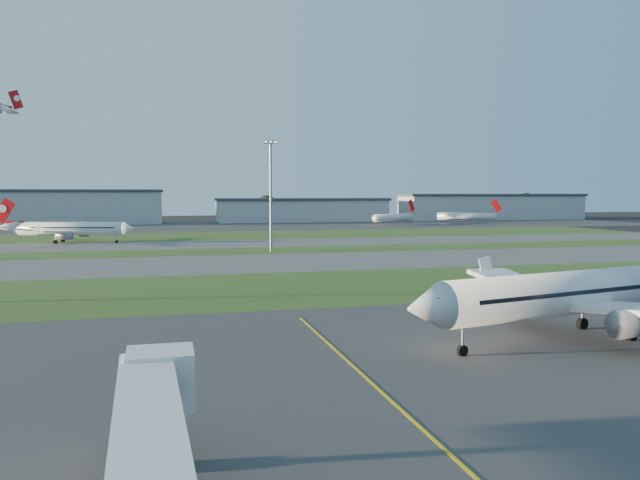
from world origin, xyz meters
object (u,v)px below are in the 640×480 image
object	(u,v)px
mini_jet_near	(394,217)
mini_jet_far	(467,216)
light_mast_centre	(271,188)
airliner_parked	(583,293)
airliner_taxiing	(70,229)

from	to	relation	value
mini_jet_near	mini_jet_far	distance (m)	36.84
mini_jet_near	light_mast_centre	xyz separation A→B (m)	(-71.54, -107.82, 11.53)
mini_jet_far	light_mast_centre	xyz separation A→B (m)	(-108.13, -112.09, 11.53)
airliner_parked	mini_jet_far	world-z (taller)	airliner_parked
mini_jet_far	airliner_taxiing	bearing A→B (deg)	-134.65
mini_jet_near	light_mast_centre	world-z (taller)	light_mast_centre
airliner_parked	light_mast_centre	size ratio (longest dim) A/B	1.51
airliner_taxiing	mini_jet_near	xyz separation A→B (m)	(120.58, 70.70, -0.60)
airliner_taxiing	light_mast_centre	size ratio (longest dim) A/B	1.35
light_mast_centre	mini_jet_far	bearing A→B (deg)	46.03
airliner_parked	mini_jet_near	bearing A→B (deg)	61.22
airliner_taxiing	mini_jet_far	world-z (taller)	airliner_taxiing
mini_jet_near	light_mast_centre	distance (m)	129.91
mini_jet_near	light_mast_centre	bearing A→B (deg)	-156.45
airliner_parked	mini_jet_far	bearing A→B (deg)	52.59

